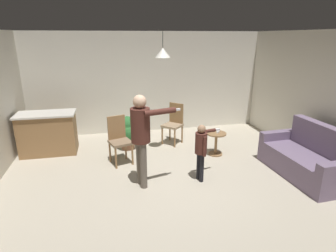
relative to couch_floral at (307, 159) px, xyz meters
name	(u,v)px	position (x,y,z in m)	size (l,w,h in m)	color
ground	(174,184)	(-2.58, 0.16, -0.33)	(7.68, 7.68, 0.00)	#B2A893
wall_back	(147,83)	(-2.58, 3.36, 1.02)	(6.40, 0.10, 2.70)	silver
couch_floral	(307,159)	(0.00, 0.00, 0.00)	(0.94, 1.84, 1.00)	slate
kitchen_counter	(48,133)	(-5.03, 2.18, 0.15)	(1.26, 0.66, 0.95)	olive
side_table_by_couch	(216,141)	(-1.34, 1.28, 0.00)	(0.44, 0.44, 0.52)	olive
person_adult	(141,131)	(-3.13, 0.27, 0.70)	(0.85, 0.47, 1.66)	#60564C
person_child	(201,147)	(-2.05, 0.22, 0.34)	(0.54, 0.39, 1.08)	black
dining_chair_by_counter	(174,122)	(-2.09, 2.21, 0.21)	(0.59, 0.59, 1.00)	olive
dining_chair_near_wall	(119,138)	(-3.48, 1.33, 0.21)	(0.53, 0.53, 1.00)	olive
potted_plant_corner	(127,131)	(-3.25, 2.06, 0.11)	(0.52, 0.52, 0.80)	brown
spare_remote_on_table	(218,132)	(-1.30, 1.29, 0.21)	(0.04, 0.13, 0.04)	white
ceiling_light_pendant	(163,53)	(-2.49, 1.59, 1.92)	(0.32, 0.32, 0.55)	silver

